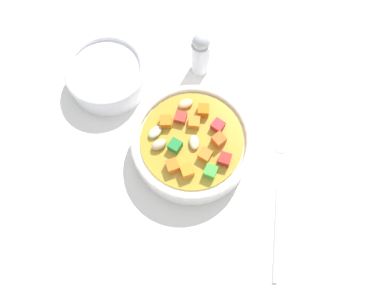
{
  "coord_description": "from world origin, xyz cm",
  "views": [
    {
      "loc": [
        17.27,
        -8.85,
        55.54
      ],
      "look_at": [
        0.0,
        0.0,
        2.49
      ],
      "focal_mm": 32.96,
      "sensor_mm": 36.0,
      "label": 1
    }
  ],
  "objects": [
    {
      "name": "soup_bowl_main",
      "position": [
        0.01,
        -0.01,
        2.81
      ],
      "size": [
        19.14,
        19.14,
        6.36
      ],
      "color": "white",
      "rests_on": "ground_plane"
    },
    {
      "name": "pepper_shaker",
      "position": [
        -13.3,
        8.47,
        4.66
      ],
      "size": [
        3.3,
        3.3,
        9.38
      ],
      "color": "silver",
      "rests_on": "ground_plane"
    },
    {
      "name": "spoon",
      "position": [
        13.3,
        8.65,
        0.42
      ],
      "size": [
        20.56,
        14.79,
        0.87
      ],
      "rotation": [
        0.0,
        0.0,
        2.54
      ],
      "color": "silver",
      "rests_on": "ground_plane"
    },
    {
      "name": "side_bowl_small",
      "position": [
        -18.11,
        -7.2,
        2.47
      ],
      "size": [
        13.96,
        13.96,
        4.76
      ],
      "color": "white",
      "rests_on": "ground_plane"
    },
    {
      "name": "ground_plane",
      "position": [
        0.0,
        0.0,
        -1.0
      ],
      "size": [
        140.0,
        140.0,
        2.0
      ],
      "primitive_type": "cube",
      "color": "silver"
    }
  ]
}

